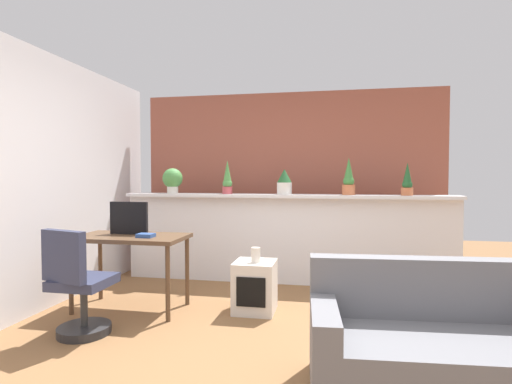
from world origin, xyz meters
name	(u,v)px	position (x,y,z in m)	size (l,w,h in m)	color
ground_plane	(254,351)	(0.00, 0.00, 0.00)	(12.00, 12.00, 0.00)	brown
divider_wall	(285,240)	(0.00, 2.00, 0.54)	(4.11, 0.16, 1.08)	silver
plant_shelf	(284,196)	(0.00, 1.96, 1.10)	(4.11, 0.30, 0.04)	silver
brick_wall_behind	(290,183)	(0.00, 2.60, 1.25)	(4.11, 0.10, 2.50)	#9E5442
side_wall_left	(27,181)	(-2.31, 0.40, 1.30)	(0.12, 4.40, 2.60)	silver
potted_plant_0	(173,179)	(-1.46, 1.94, 1.30)	(0.26, 0.26, 0.33)	silver
potted_plant_1	(227,179)	(-0.72, 1.93, 1.31)	(0.13, 0.13, 0.43)	#B7474C
potted_plant_2	(284,182)	(0.00, 1.96, 1.28)	(0.18, 0.18, 0.31)	silver
potted_plant_3	(349,179)	(0.78, 1.96, 1.31)	(0.16, 0.16, 0.45)	#C66B42
potted_plant_4	(407,182)	(1.44, 1.92, 1.28)	(0.14, 0.14, 0.38)	#C66B42
desk	(131,244)	(-1.40, 0.71, 0.67)	(1.10, 0.60, 0.75)	brown
tv_monitor	(129,218)	(-1.46, 0.79, 0.92)	(0.40, 0.04, 0.33)	black
office_chair	(78,290)	(-1.50, 0.00, 0.39)	(0.49, 0.49, 0.91)	#262628
side_cube_shelf	(255,287)	(-0.16, 0.88, 0.25)	(0.40, 0.41, 0.50)	silver
vase_on_shelf	(256,255)	(-0.15, 0.84, 0.57)	(0.09, 0.09, 0.15)	silver
book_on_desk	(146,235)	(-1.20, 0.63, 0.77)	(0.16, 0.13, 0.04)	#2D4C8C
couch	(440,351)	(1.24, -0.41, 0.28)	(1.61, 0.87, 0.80)	slate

